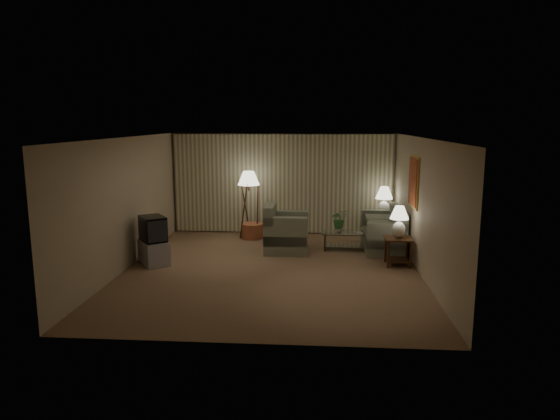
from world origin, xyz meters
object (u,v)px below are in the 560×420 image
object	(u,v)px
crt_tv	(153,229)
vase	(339,229)
side_table_far	(383,224)
side_table_near	(398,246)
coffee_table	(345,238)
ottoman	(252,231)
floor_lamp	(249,203)
armchair	(287,233)
table_lamp_far	(384,199)
table_lamp_near	(399,219)
tv_cabinet	(154,252)
sofa	(383,233)

from	to	relation	value
crt_tv	vase	xyz separation A→B (m)	(4.01, 1.51, -0.27)
vase	side_table_far	bearing A→B (deg)	44.22
side_table_near	crt_tv	size ratio (longest dim) A/B	0.78
side_table_near	vase	distance (m)	1.73
side_table_far	coffee_table	world-z (taller)	side_table_far
coffee_table	ottoman	bearing A→B (deg)	156.65
coffee_table	floor_lamp	bearing A→B (deg)	156.53
coffee_table	crt_tv	bearing A→B (deg)	-160.08
side_table_far	ottoman	size ratio (longest dim) A/B	1.05
armchair	floor_lamp	distance (m)	1.77
vase	ottoman	bearing A→B (deg)	155.25
side_table_near	table_lamp_far	distance (m)	2.49
armchair	coffee_table	distance (m)	1.42
table_lamp_near	floor_lamp	world-z (taller)	floor_lamp
armchair	floor_lamp	xyz separation A→B (m)	(-1.06, 1.33, 0.47)
table_lamp_far	armchair	bearing A→B (deg)	-149.51
coffee_table	armchair	bearing A→B (deg)	-168.99
floor_lamp	tv_cabinet	bearing A→B (deg)	-123.73
table_lamp_near	sofa	bearing A→B (deg)	96.34
side_table_far	vase	bearing A→B (deg)	-135.78
side_table_far	ottoman	world-z (taller)	side_table_far
table_lamp_near	tv_cabinet	xyz separation A→B (m)	(-5.20, -0.26, -0.75)
floor_lamp	table_lamp_far	bearing A→B (deg)	1.56
vase	crt_tv	bearing A→B (deg)	-159.40
armchair	coffee_table	bearing A→B (deg)	-78.79
table_lamp_near	armchair	bearing A→B (deg)	157.95
armchair	tv_cabinet	size ratio (longest dim) A/B	1.16
table_lamp_near	vase	world-z (taller)	table_lamp_near
sofa	table_lamp_near	world-z (taller)	table_lamp_near
vase	table_lamp_far	bearing A→B (deg)	44.22
sofa	side_table_far	world-z (taller)	sofa
armchair	side_table_near	xyz separation A→B (m)	(2.42, -0.98, -0.03)
table_lamp_far	tv_cabinet	distance (m)	5.90
sofa	table_lamp_far	xyz separation A→B (m)	(0.15, 1.06, 0.66)
armchair	tv_cabinet	xyz separation A→B (m)	(-2.78, -1.24, -0.19)
crt_tv	table_lamp_near	bearing A→B (deg)	57.37
armchair	side_table_near	distance (m)	2.61
floor_lamp	ottoman	world-z (taller)	floor_lamp
sofa	tv_cabinet	xyz separation A→B (m)	(-5.05, -1.61, -0.15)
table_lamp_far	coffee_table	world-z (taller)	table_lamp_far
crt_tv	ottoman	world-z (taller)	crt_tv
armchair	floor_lamp	bearing A→B (deg)	38.81
ottoman	coffee_table	bearing A→B (deg)	-23.35
floor_lamp	ottoman	bearing A→B (deg)	-26.63
table_lamp_near	ottoman	xyz separation A→B (m)	(-3.39, 2.27, -0.81)
vase	side_table_near	bearing A→B (deg)	-46.44
sofa	side_table_near	size ratio (longest dim) A/B	3.00
vase	tv_cabinet	bearing A→B (deg)	-159.40
crt_tv	floor_lamp	world-z (taller)	floor_lamp
table_lamp_near	crt_tv	distance (m)	5.21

